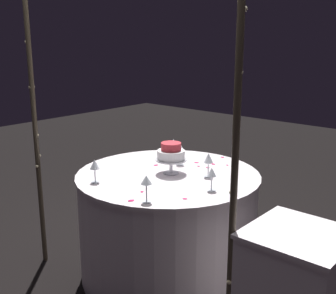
{
  "coord_description": "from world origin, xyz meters",
  "views": [
    {
      "loc": [
        -1.9,
        2.18,
        1.72
      ],
      "look_at": [
        0.0,
        0.0,
        0.97
      ],
      "focal_mm": 45.87,
      "sensor_mm": 36.0,
      "label": 1
    }
  ],
  "objects_px": {
    "wine_glass_1": "(208,159)",
    "wine_glass_2": "(95,165)",
    "tiered_cake": "(171,154)",
    "wine_glass_0": "(180,148)",
    "wine_glass_5": "(212,173)",
    "wine_glass_4": "(173,144)",
    "main_table": "(168,224)",
    "decorative_arch": "(112,98)",
    "wine_glass_3": "(146,181)"
  },
  "relations": [
    {
      "from": "wine_glass_1",
      "to": "main_table",
      "type": "bearing_deg",
      "value": 25.31
    },
    {
      "from": "tiered_cake",
      "to": "wine_glass_5",
      "type": "bearing_deg",
      "value": 167.02
    },
    {
      "from": "main_table",
      "to": "wine_glass_0",
      "type": "xyz_separation_m",
      "value": [
        0.07,
        -0.22,
        0.52
      ]
    },
    {
      "from": "decorative_arch",
      "to": "wine_glass_3",
      "type": "relative_size",
      "value": 12.97
    },
    {
      "from": "main_table",
      "to": "wine_glass_4",
      "type": "height_order",
      "value": "wine_glass_4"
    },
    {
      "from": "wine_glass_5",
      "to": "wine_glass_1",
      "type": "bearing_deg",
      "value": -49.86
    },
    {
      "from": "wine_glass_2",
      "to": "wine_glass_3",
      "type": "xyz_separation_m",
      "value": [
        -0.5,
        0.03,
        0.01
      ]
    },
    {
      "from": "decorative_arch",
      "to": "wine_glass_2",
      "type": "xyz_separation_m",
      "value": [
        0.24,
        -0.04,
        -0.47
      ]
    },
    {
      "from": "wine_glass_1",
      "to": "wine_glass_4",
      "type": "height_order",
      "value": "wine_glass_1"
    },
    {
      "from": "wine_glass_3",
      "to": "wine_glass_5",
      "type": "distance_m",
      "value": 0.44
    },
    {
      "from": "wine_glass_2",
      "to": "wine_glass_4",
      "type": "distance_m",
      "value": 0.78
    },
    {
      "from": "wine_glass_3",
      "to": "wine_glass_5",
      "type": "xyz_separation_m",
      "value": [
        -0.17,
        -0.41,
        -0.01
      ]
    },
    {
      "from": "wine_glass_1",
      "to": "wine_glass_2",
      "type": "bearing_deg",
      "value": 49.76
    },
    {
      "from": "wine_glass_5",
      "to": "wine_glass_3",
      "type": "bearing_deg",
      "value": 67.0
    },
    {
      "from": "decorative_arch",
      "to": "main_table",
      "type": "bearing_deg",
      "value": -89.89
    },
    {
      "from": "tiered_cake",
      "to": "wine_glass_1",
      "type": "height_order",
      "value": "tiered_cake"
    },
    {
      "from": "wine_glass_0",
      "to": "wine_glass_1",
      "type": "height_order",
      "value": "wine_glass_1"
    },
    {
      "from": "tiered_cake",
      "to": "wine_glass_2",
      "type": "height_order",
      "value": "tiered_cake"
    },
    {
      "from": "tiered_cake",
      "to": "wine_glass_1",
      "type": "bearing_deg",
      "value": -154.98
    },
    {
      "from": "main_table",
      "to": "wine_glass_4",
      "type": "xyz_separation_m",
      "value": [
        0.22,
        -0.32,
        0.51
      ]
    },
    {
      "from": "wine_glass_0",
      "to": "wine_glass_1",
      "type": "bearing_deg",
      "value": 163.74
    },
    {
      "from": "main_table",
      "to": "wine_glass_5",
      "type": "bearing_deg",
      "value": 168.89
    },
    {
      "from": "main_table",
      "to": "wine_glass_3",
      "type": "bearing_deg",
      "value": 118.1
    },
    {
      "from": "tiered_cake",
      "to": "wine_glass_3",
      "type": "relative_size",
      "value": 1.36
    },
    {
      "from": "wine_glass_0",
      "to": "wine_glass_5",
      "type": "xyz_separation_m",
      "value": [
        -0.51,
        0.31,
        -0.01
      ]
    },
    {
      "from": "main_table",
      "to": "wine_glass_4",
      "type": "bearing_deg",
      "value": -55.25
    },
    {
      "from": "wine_glass_5",
      "to": "decorative_arch",
      "type": "bearing_deg",
      "value": 43.68
    },
    {
      "from": "wine_glass_1",
      "to": "wine_glass_3",
      "type": "height_order",
      "value": "wine_glass_1"
    },
    {
      "from": "wine_glass_0",
      "to": "wine_glass_5",
      "type": "relative_size",
      "value": 1.1
    },
    {
      "from": "wine_glass_1",
      "to": "wine_glass_2",
      "type": "distance_m",
      "value": 0.77
    },
    {
      "from": "wine_glass_0",
      "to": "wine_glass_3",
      "type": "distance_m",
      "value": 0.79
    },
    {
      "from": "wine_glass_2",
      "to": "wine_glass_4",
      "type": "height_order",
      "value": "same"
    },
    {
      "from": "wine_glass_0",
      "to": "wine_glass_2",
      "type": "bearing_deg",
      "value": 76.56
    },
    {
      "from": "wine_glass_0",
      "to": "wine_glass_2",
      "type": "height_order",
      "value": "wine_glass_0"
    },
    {
      "from": "decorative_arch",
      "to": "wine_glass_5",
      "type": "height_order",
      "value": "decorative_arch"
    },
    {
      "from": "main_table",
      "to": "wine_glass_0",
      "type": "relative_size",
      "value": 7.79
    },
    {
      "from": "wine_glass_0",
      "to": "wine_glass_5",
      "type": "bearing_deg",
      "value": 149.01
    },
    {
      "from": "wine_glass_5",
      "to": "wine_glass_0",
      "type": "bearing_deg",
      "value": -30.99
    },
    {
      "from": "wine_glass_1",
      "to": "decorative_arch",
      "type": "bearing_deg",
      "value": 67.45
    },
    {
      "from": "wine_glass_1",
      "to": "wine_glass_3",
      "type": "distance_m",
      "value": 0.62
    },
    {
      "from": "decorative_arch",
      "to": "main_table",
      "type": "distance_m",
      "value": 1.1
    },
    {
      "from": "wine_glass_3",
      "to": "decorative_arch",
      "type": "bearing_deg",
      "value": 1.8
    },
    {
      "from": "decorative_arch",
      "to": "wine_glass_1",
      "type": "height_order",
      "value": "decorative_arch"
    },
    {
      "from": "decorative_arch",
      "to": "wine_glass_4",
      "type": "relative_size",
      "value": 13.51
    },
    {
      "from": "wine_glass_4",
      "to": "wine_glass_1",
      "type": "bearing_deg",
      "value": 157.9
    },
    {
      "from": "wine_glass_1",
      "to": "wine_glass_3",
      "type": "xyz_separation_m",
      "value": [
        -0.0,
        0.62,
        -0.0
      ]
    },
    {
      "from": "wine_glass_2",
      "to": "wine_glass_4",
      "type": "bearing_deg",
      "value": -91.16
    },
    {
      "from": "wine_glass_2",
      "to": "wine_glass_5",
      "type": "relative_size",
      "value": 1.04
    },
    {
      "from": "tiered_cake",
      "to": "wine_glass_4",
      "type": "bearing_deg",
      "value": -52.07
    },
    {
      "from": "decorative_arch",
      "to": "wine_glass_0",
      "type": "bearing_deg",
      "value": -84.13
    }
  ]
}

